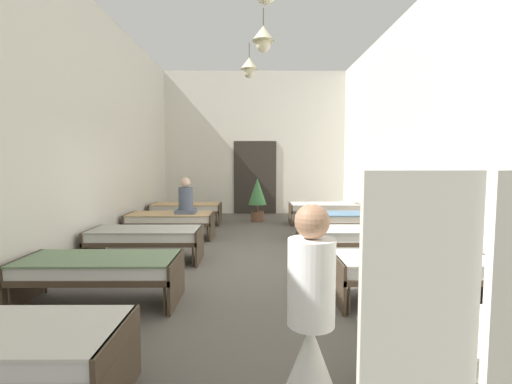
{
  "coord_description": "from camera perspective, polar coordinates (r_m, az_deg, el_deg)",
  "views": [
    {
      "loc": [
        -0.03,
        -6.27,
        1.73
      ],
      "look_at": [
        0.0,
        -0.42,
        1.24
      ],
      "focal_mm": 25.77,
      "sensor_mm": 36.0,
      "label": 1
    }
  ],
  "objects": [
    {
      "name": "bed_left_row_4",
      "position": [
        10.33,
        -10.78,
        -2.51
      ],
      "size": [
        1.9,
        0.84,
        0.57
      ],
      "color": "#473828",
      "rests_on": "ground"
    },
    {
      "name": "bed_right_row_1",
      "position": [
        4.96,
        23.17,
        -10.74
      ],
      "size": [
        1.9,
        0.84,
        0.57
      ],
      "color": "#473828",
      "rests_on": "ground"
    },
    {
      "name": "bed_left_row_2",
      "position": [
        6.67,
        -16.74,
        -6.6
      ],
      "size": [
        1.9,
        0.84,
        0.57
      ],
      "color": "#473828",
      "rests_on": "ground"
    },
    {
      "name": "patient_seated_primary",
      "position": [
        8.35,
        -10.84,
        -1.25
      ],
      "size": [
        0.44,
        0.44,
        0.8
      ],
      "color": "#515B70",
      "rests_on": "bed_left_row_3"
    },
    {
      "name": "ground_plane",
      "position": [
        6.52,
        -0.02,
        -11.08
      ],
      "size": [
        6.52,
        12.4,
        0.1
      ],
      "primitive_type": "cube",
      "color": "#59544C"
    },
    {
      "name": "bed_right_row_4",
      "position": [
        10.34,
        10.52,
        -2.5
      ],
      "size": [
        1.9,
        0.84,
        0.57
      ],
      "color": "#473828",
      "rests_on": "ground"
    },
    {
      "name": "bed_right_row_2",
      "position": [
        6.69,
        16.65,
        -6.57
      ],
      "size": [
        1.9,
        0.84,
        0.57
      ],
      "color": "#473828",
      "rests_on": "ground"
    },
    {
      "name": "bed_left_row_3",
      "position": [
        8.48,
        -13.11,
        -4.12
      ],
      "size": [
        1.9,
        0.84,
        0.57
      ],
      "color": "#473828",
      "rests_on": "ground"
    },
    {
      "name": "bed_left_row_1",
      "position": [
        4.93,
        -23.09,
        -10.81
      ],
      "size": [
        1.9,
        0.84,
        0.57
      ],
      "color": "#473828",
      "rests_on": "ground"
    },
    {
      "name": "nurse_near_aisle",
      "position": [
        2.57,
        8.44,
        -23.16
      ],
      "size": [
        0.52,
        0.52,
        1.49
      ],
      "rotation": [
        0.0,
        0.0,
        3.06
      ],
      "color": "white",
      "rests_on": "ground"
    },
    {
      "name": "bed_right_row_3",
      "position": [
        8.5,
        12.92,
        -4.11
      ],
      "size": [
        1.9,
        0.84,
        0.57
      ],
      "color": "#473828",
      "rests_on": "ground"
    },
    {
      "name": "potted_plant",
      "position": [
        10.58,
        0.21,
        -0.52
      ],
      "size": [
        0.53,
        0.53,
        1.25
      ],
      "color": "brown",
      "rests_on": "ground"
    },
    {
      "name": "room_shell",
      "position": [
        7.58,
        -0.07,
        9.41
      ],
      "size": [
        6.32,
        12.0,
        4.67
      ],
      "color": "silver",
      "rests_on": "ground"
    }
  ]
}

